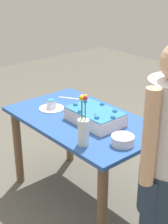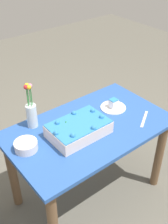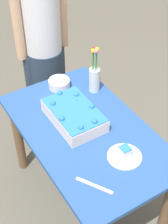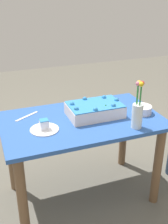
# 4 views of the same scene
# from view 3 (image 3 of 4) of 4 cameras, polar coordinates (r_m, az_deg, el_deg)

# --- Properties ---
(ground_plane) EXTENTS (8.00, 8.00, 0.00)m
(ground_plane) POSITION_cam_3_polar(r_m,az_deg,el_deg) (2.75, 0.33, -13.82)
(ground_plane) COLOR #615D52
(dining_table) EXTENTS (1.22, 0.73, 0.73)m
(dining_table) POSITION_cam_3_polar(r_m,az_deg,el_deg) (2.28, 0.38, -5.47)
(dining_table) COLOR #2B55A2
(dining_table) RESTS_ON ground_plane
(sheet_cake) EXTENTS (0.42, 0.27, 0.12)m
(sheet_cake) POSITION_cam_3_polar(r_m,az_deg,el_deg) (2.21, -1.68, -0.48)
(sheet_cake) COLOR silver
(sheet_cake) RESTS_ON dining_table
(serving_plate_with_slice) EXTENTS (0.21, 0.21, 0.08)m
(serving_plate_with_slice) POSITION_cam_3_polar(r_m,az_deg,el_deg) (2.03, 6.78, -7.04)
(serving_plate_with_slice) COLOR white
(serving_plate_with_slice) RESTS_ON dining_table
(cake_knife) EXTENTS (0.20, 0.13, 0.00)m
(cake_knife) POSITION_cam_3_polar(r_m,az_deg,el_deg) (1.90, 1.71, -12.11)
(cake_knife) COLOR silver
(cake_knife) RESTS_ON dining_table
(flower_vase) EXTENTS (0.08, 0.08, 0.35)m
(flower_vase) POSITION_cam_3_polar(r_m,az_deg,el_deg) (2.42, 1.74, 5.92)
(flower_vase) COLOR silver
(flower_vase) RESTS_ON dining_table
(fruit_bowl) EXTENTS (0.15, 0.15, 0.06)m
(fruit_bowl) POSITION_cam_3_polar(r_m,az_deg,el_deg) (2.51, -4.15, 4.74)
(fruit_bowl) COLOR silver
(fruit_bowl) RESTS_ON dining_table
(person_standing) EXTENTS (0.31, 0.45, 1.49)m
(person_standing) POSITION_cam_3_polar(r_m,az_deg,el_deg) (2.81, -6.87, 11.31)
(person_standing) COLOR #27364A
(person_standing) RESTS_ON ground_plane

